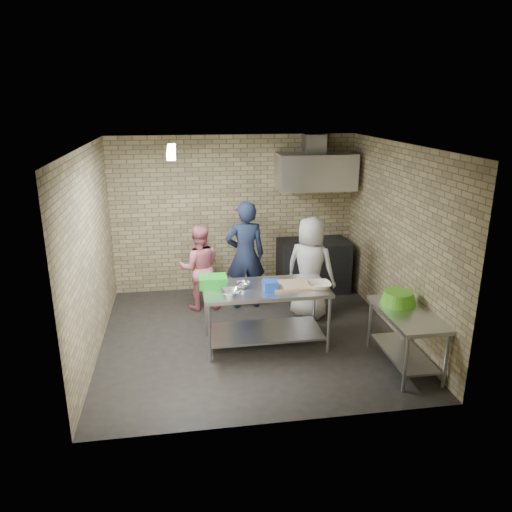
# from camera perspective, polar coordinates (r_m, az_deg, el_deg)

# --- Properties ---
(floor) EXTENTS (4.20, 4.20, 0.00)m
(floor) POSITION_cam_1_polar(r_m,az_deg,el_deg) (7.18, -0.55, -9.29)
(floor) COLOR black
(floor) RESTS_ON ground
(ceiling) EXTENTS (4.20, 4.20, 0.00)m
(ceiling) POSITION_cam_1_polar(r_m,az_deg,el_deg) (6.42, -0.62, 12.69)
(ceiling) COLOR black
(ceiling) RESTS_ON ground
(back_wall) EXTENTS (4.20, 0.06, 2.70)m
(back_wall) POSITION_cam_1_polar(r_m,az_deg,el_deg) (8.60, -2.54, 4.87)
(back_wall) COLOR tan
(back_wall) RESTS_ON ground
(front_wall) EXTENTS (4.20, 0.06, 2.70)m
(front_wall) POSITION_cam_1_polar(r_m,az_deg,el_deg) (4.82, 2.91, -5.69)
(front_wall) COLOR tan
(front_wall) RESTS_ON ground
(left_wall) EXTENTS (0.06, 4.00, 2.70)m
(left_wall) POSITION_cam_1_polar(r_m,az_deg,el_deg) (6.72, -18.60, 0.22)
(left_wall) COLOR tan
(left_wall) RESTS_ON ground
(right_wall) EXTENTS (0.06, 4.00, 2.70)m
(right_wall) POSITION_cam_1_polar(r_m,az_deg,el_deg) (7.27, 16.02, 1.77)
(right_wall) COLOR tan
(right_wall) RESTS_ON ground
(prep_table) EXTENTS (1.69, 0.84, 0.84)m
(prep_table) POSITION_cam_1_polar(r_m,az_deg,el_deg) (6.82, 1.08, -6.91)
(prep_table) COLOR silver
(prep_table) RESTS_ON floor
(side_counter) EXTENTS (0.60, 1.20, 0.75)m
(side_counter) POSITION_cam_1_polar(r_m,az_deg,el_deg) (6.57, 16.87, -9.19)
(side_counter) COLOR silver
(side_counter) RESTS_ON floor
(stove) EXTENTS (1.20, 0.70, 0.90)m
(stove) POSITION_cam_1_polar(r_m,az_deg,el_deg) (8.76, 6.61, -1.11)
(stove) COLOR black
(stove) RESTS_ON floor
(range_hood) EXTENTS (1.30, 0.60, 0.60)m
(range_hood) POSITION_cam_1_polar(r_m,az_deg,el_deg) (8.43, 6.92, 9.68)
(range_hood) COLOR silver
(range_hood) RESTS_ON back_wall
(hood_duct) EXTENTS (0.35, 0.30, 0.30)m
(hood_duct) POSITION_cam_1_polar(r_m,az_deg,el_deg) (8.52, 6.76, 12.82)
(hood_duct) COLOR #A5A8AD
(hood_duct) RESTS_ON back_wall
(wall_shelf) EXTENTS (0.80, 0.20, 0.04)m
(wall_shelf) POSITION_cam_1_polar(r_m,az_deg,el_deg) (8.72, 8.46, 8.69)
(wall_shelf) COLOR #3F2B19
(wall_shelf) RESTS_ON back_wall
(fluorescent_fixture) EXTENTS (0.10, 1.25, 0.08)m
(fluorescent_fixture) POSITION_cam_1_polar(r_m,az_deg,el_deg) (6.36, -9.76, 11.85)
(fluorescent_fixture) COLOR white
(fluorescent_fixture) RESTS_ON ceiling
(green_crate) EXTENTS (0.37, 0.28, 0.15)m
(green_crate) POSITION_cam_1_polar(r_m,az_deg,el_deg) (6.66, -5.03, -2.96)
(green_crate) COLOR green
(green_crate) RESTS_ON prep_table
(blue_tub) EXTENTS (0.19, 0.19, 0.12)m
(blue_tub) POSITION_cam_1_polar(r_m,az_deg,el_deg) (6.55, 1.69, -3.40)
(blue_tub) COLOR blue
(blue_tub) RESTS_ON prep_table
(cutting_board) EXTENTS (0.52, 0.39, 0.03)m
(cutting_board) POSITION_cam_1_polar(r_m,az_deg,el_deg) (6.70, 4.08, -3.38)
(cutting_board) COLOR tan
(cutting_board) RESTS_ON prep_table
(mixing_bowl_a) EXTENTS (0.27, 0.27, 0.06)m
(mixing_bowl_a) POSITION_cam_1_polar(r_m,az_deg,el_deg) (6.39, -3.02, -4.23)
(mixing_bowl_a) COLOR silver
(mixing_bowl_a) RESTS_ON prep_table
(mixing_bowl_b) EXTENTS (0.21, 0.21, 0.06)m
(mixing_bowl_b) POSITION_cam_1_polar(r_m,az_deg,el_deg) (6.65, -1.53, -3.35)
(mixing_bowl_b) COLOR silver
(mixing_bowl_b) RESTS_ON prep_table
(ceramic_bowl) EXTENTS (0.34, 0.34, 0.08)m
(ceramic_bowl) POSITION_cam_1_polar(r_m,az_deg,el_deg) (6.65, 7.28, -3.38)
(ceramic_bowl) COLOR beige
(ceramic_bowl) RESTS_ON prep_table
(green_basin) EXTENTS (0.46, 0.46, 0.17)m
(green_basin) POSITION_cam_1_polar(r_m,az_deg,el_deg) (6.58, 16.14, -4.68)
(green_basin) COLOR #59C626
(green_basin) RESTS_ON side_counter
(bottle_red) EXTENTS (0.07, 0.07, 0.18)m
(bottle_red) POSITION_cam_1_polar(r_m,az_deg,el_deg) (8.63, 6.89, 9.40)
(bottle_red) COLOR #B22619
(bottle_red) RESTS_ON wall_shelf
(bottle_green) EXTENTS (0.06, 0.06, 0.15)m
(bottle_green) POSITION_cam_1_polar(r_m,az_deg,el_deg) (8.75, 9.44, 9.30)
(bottle_green) COLOR green
(bottle_green) RESTS_ON wall_shelf
(man_navy) EXTENTS (0.66, 0.45, 1.76)m
(man_navy) POSITION_cam_1_polar(r_m,az_deg,el_deg) (7.87, -1.24, 0.09)
(man_navy) COLOR black
(man_navy) RESTS_ON floor
(woman_pink) EXTENTS (0.68, 0.53, 1.39)m
(woman_pink) POSITION_cam_1_polar(r_m,az_deg,el_deg) (7.91, -6.58, -1.33)
(woman_pink) COLOR pink
(woman_pink) RESTS_ON floor
(woman_white) EXTENTS (0.93, 0.86, 1.59)m
(woman_white) POSITION_cam_1_polar(r_m,az_deg,el_deg) (7.59, 6.30, -1.35)
(woman_white) COLOR silver
(woman_white) RESTS_ON floor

